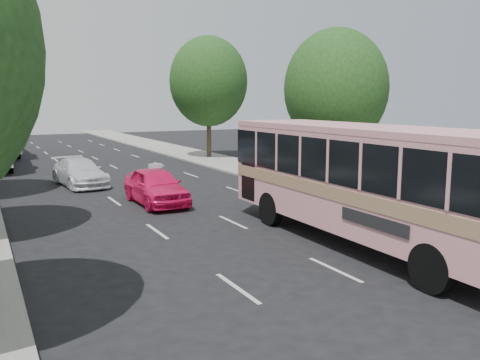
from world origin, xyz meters
TOP-DOWN VIEW (x-y plane):
  - ground at (0.00, 0.00)m, footprint 120.00×120.00m
  - sidewalk_right at (8.50, 20.00)m, footprint 4.00×90.00m
  - tree_right_near at (8.78, 7.94)m, footprint 5.10×5.10m
  - tree_right_far at (9.08, 23.94)m, footprint 6.00×6.00m
  - pink_bus at (3.28, -0.46)m, footprint 3.03×11.52m
  - pink_taxi at (-0.43, 8.54)m, footprint 1.88×4.62m
  - white_pickup at (-2.45, 15.01)m, footprint 2.50×5.06m
  - taxi_roof_sign at (-0.43, 8.54)m, footprint 0.55×0.18m

SIDE VIEW (x-z plane):
  - ground at x=0.00m, z-range 0.00..0.00m
  - sidewalk_right at x=8.50m, z-range 0.00..0.12m
  - white_pickup at x=-2.45m, z-range 0.00..1.41m
  - pink_taxi at x=-0.43m, z-range 0.00..1.57m
  - taxi_roof_sign at x=-0.43m, z-range 1.57..1.75m
  - pink_bus at x=3.28m, z-range 0.45..4.11m
  - tree_right_near at x=8.78m, z-range 1.23..9.18m
  - tree_right_far at x=9.08m, z-range 1.45..10.80m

